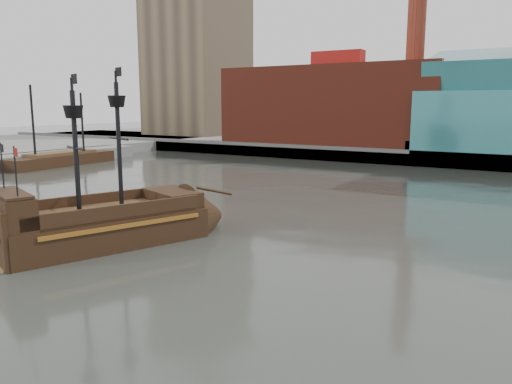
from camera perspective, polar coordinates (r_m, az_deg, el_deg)
The scene contains 7 objects.
ground at distance 27.37m, azimuth -7.02°, elevation -11.20°, with size 400.00×400.00×0.00m, color #2C2E29.
promenade_far at distance 113.36m, azimuth 23.39°, elevation 4.64°, with size 220.00×60.00×2.00m, color slate.
seawall at distance 84.35m, azimuth 20.45°, elevation 3.49°, with size 220.00×1.00×2.60m, color #4C4C49.
pier at distance 89.71m, azimuth -24.41°, elevation 3.38°, with size 6.00×40.00×2.00m, color slate.
skyline at distance 106.02m, azimuth 26.58°, elevation 16.89°, with size 149.00×45.00×62.00m.
pirate_ship at distance 37.14m, azimuth -17.34°, elevation -3.96°, with size 11.18×18.57×13.35m.
docked_vessel at distance 88.14m, azimuth -21.35°, elevation 3.39°, with size 5.94×20.09×13.47m.
Camera 1 is at (16.05, -19.87, 9.82)m, focal length 35.00 mm.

